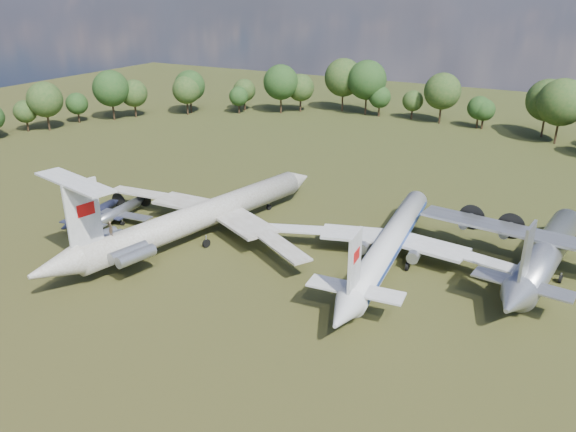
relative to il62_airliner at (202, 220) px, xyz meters
The scene contains 7 objects.
ground 7.42m from the il62_airliner, 34.60° to the left, with size 300.00×300.00×0.00m, color #233C14.
il62_airliner is the anchor object (origin of this frame).
tu104_jet 27.49m from the il62_airliner, 10.65° to the left, with size 35.20×46.93×4.69m, color silver, non-canonical shape.
an12_transport 46.99m from the il62_airliner, 14.16° to the left, with size 33.46×37.40×4.92m, color #9D9FA4, non-canonical shape.
small_prop_west 19.07m from the il62_airliner, 168.63° to the right, with size 10.77×14.69×2.15m, color #151B31, non-canonical shape.
small_prop_northwest 15.46m from the il62_airliner, behind, with size 12.10×16.51×2.42m, color #A7AAAF, non-canonical shape.
person_on_il62 15.31m from the il62_airliner, 102.45° to the right, with size 0.70×0.46×1.92m, color olive.
Camera 1 is at (41.80, -64.57, 34.65)m, focal length 35.00 mm.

